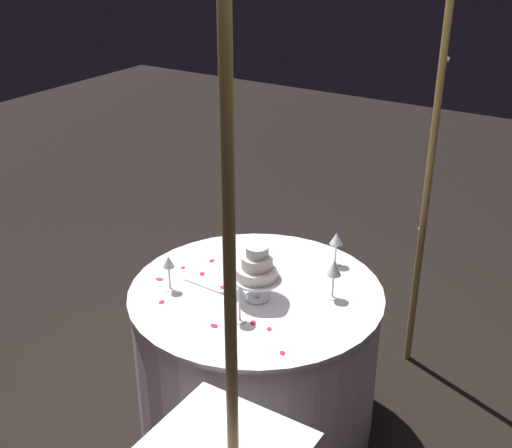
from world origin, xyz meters
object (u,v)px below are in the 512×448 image
decorative_arch (362,157)px  wine_glass_2 (334,269)px  wine_glass_1 (336,240)px  cake_knife (214,289)px  tiered_cake (257,269)px  main_table (256,357)px  wine_glass_0 (239,294)px  wine_glass_3 (169,265)px

decorative_arch → wine_glass_2: (-0.13, -0.14, -0.58)m
wine_glass_1 → decorative_arch: bearing=33.4°
cake_knife → tiered_cake: bearing=101.5°
decorative_arch → main_table: 1.17m
main_table → wine_glass_0: (0.24, 0.07, 0.49)m
wine_glass_2 → decorative_arch: bearing=48.5°
wine_glass_3 → cake_knife: 0.23m
wine_glass_1 → wine_glass_2: size_ratio=0.90×
wine_glass_0 → wine_glass_1: size_ratio=1.00×
cake_knife → decorative_arch: bearing=99.1°
tiered_cake → wine_glass_2: 0.33m
wine_glass_3 → tiered_cake: bearing=110.3°
main_table → wine_glass_1: (-0.41, 0.19, 0.49)m
tiered_cake → wine_glass_0: bearing=9.3°
main_table → wine_glass_2: 0.61m
decorative_arch → wine_glass_0: size_ratio=13.78×
main_table → tiered_cake: (0.06, 0.04, 0.51)m
decorative_arch → wine_glass_2: size_ratio=12.52×
tiered_cake → main_table: bearing=-144.1°
tiered_cake → wine_glass_3: (0.14, -0.37, -0.03)m
main_table → cake_knife: size_ratio=3.86×
wine_glass_0 → wine_glass_2: size_ratio=0.91×
decorative_arch → cake_knife: 0.95m
decorative_arch → main_table: (0.00, -0.46, -1.08)m
wine_glass_2 → wine_glass_3: (0.32, -0.64, -0.01)m
cake_knife → wine_glass_1: bearing=145.4°
wine_glass_3 → decorative_arch: bearing=104.0°
decorative_arch → main_table: decorative_arch is taller
wine_glass_3 → wine_glass_1: bearing=139.1°
wine_glass_0 → wine_glass_2: bearing=146.7°
wine_glass_2 → main_table: bearing=-67.6°
tiered_cake → wine_glass_3: size_ratio=1.55×
main_table → wine_glass_0: 0.55m
wine_glass_0 → wine_glass_2: 0.44m
decorative_arch → tiered_cake: (0.06, -0.42, -0.57)m
wine_glass_0 → wine_glass_1: bearing=169.5°
main_table → cake_knife: cake_knife is taller
cake_knife → wine_glass_0: bearing=58.4°
decorative_arch → wine_glass_3: 1.01m
decorative_arch → wine_glass_3: decorative_arch is taller
main_table → cake_knife: 0.41m
wine_glass_1 → wine_glass_3: 0.80m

